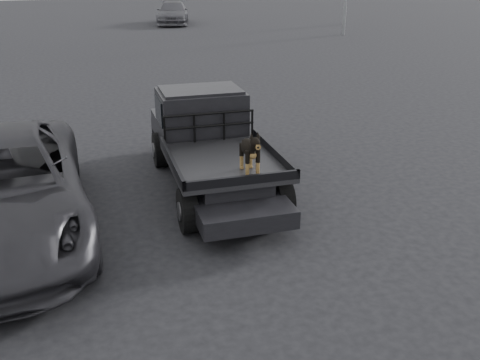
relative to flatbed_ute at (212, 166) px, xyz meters
name	(u,v)px	position (x,y,z in m)	size (l,w,h in m)	color
ground	(234,244)	(-0.21, -2.37, -0.46)	(120.00, 120.00, 0.00)	black
flatbed_ute	(212,166)	(0.00, 0.00, 0.00)	(2.00, 5.40, 0.92)	black
ute_cab	(201,109)	(0.00, 0.95, 0.90)	(1.72, 1.30, 0.88)	black
headache_rack	(209,127)	(0.00, 0.20, 0.74)	(1.80, 0.08, 0.55)	black
dog	(250,151)	(0.26, -1.62, 0.83)	(0.32, 0.60, 0.74)	black
distant_car_b	(173,13)	(4.11, 29.29, 0.29)	(2.10, 5.17, 1.50)	#4D4D53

